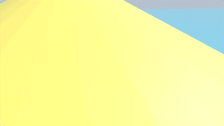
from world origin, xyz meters
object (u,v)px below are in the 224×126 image
Objects in this scene: person_walking_mid at (29,14)px; lounger_farthest_inland at (78,23)px; umbrella_farthest at (64,1)px; lounger_farthest_shoreside at (71,20)px; person_walking_far at (114,11)px; lounger_fifth_shoreside at (82,37)px; lounger_fifth_inland at (81,47)px; lounger_sixth_shoreside at (75,26)px; umbrella_third at (70,25)px; cooler_box at (170,44)px; lounger_fourth_shoreside at (96,64)px; lounger_fourth_inland at (95,99)px; umbrella_fourth at (66,4)px.

lounger_farthest_inland is at bearing 179.31° from person_walking_mid.
lounger_farthest_shoreside is (0.57, 1.14, -1.80)m from umbrella_farthest.
person_walking_far is (4.72, 5.77, 0.59)m from lounger_farthest_inland.
umbrella_farthest is (-0.76, 7.42, 1.82)m from lounger_fifth_shoreside.
lounger_farthest_shoreside is at bearing 64.25° from person_walking_far.
person_walking_mid reaches higher than lounger_farthest_inland.
lounger_fifth_inland is at bearing -82.53° from lounger_farthest_inland.
lounger_sixth_shoreside is 1.82m from lounger_farthest_inland.
lounger_farthest_inland is at bearing 85.86° from umbrella_third.
umbrella_third is 17.93m from person_walking_mid.
umbrella_third reaches higher than person_walking_far.
lounger_farthest_shoreside is at bearing 113.57° from cooler_box.
lounger_fourth_shoreside is at bearing 103.93° from person_walking_far.
lounger_fifth_shoreside is 1.99m from lounger_fifth_inland.
umbrella_third is at bearing 119.55° from person_walking_mid.
umbrella_farthest is (-0.36, 14.54, 1.81)m from lounger_fourth_inland.
lounger_farthest_inland is at bearing 96.96° from lounger_fifth_shoreside.
lounger_sixth_shoreside is at bearing 124.98° from cooler_box.
cooler_box is at bearing 37.03° from lounger_fourth_shoreside.
lounger_farthest_inland is at bearing 77.22° from lounger_fourth_inland.
lounger_sixth_shoreside is 7.94m from cooler_box.
umbrella_farthest is at bearing -167.23° from person_walking_mid.
umbrella_third reaches higher than lounger_fifth_inland.
lounger_farthest_inland is (0.65, 13.37, 0.01)m from lounger_fourth_inland.
umbrella_third is 1.01× the size of umbrella_fourth.
lounger_sixth_shoreside is (0.80, 14.29, -2.05)m from umbrella_third.
umbrella_third is 16.24m from lounger_farthest_inland.
lounger_fourth_inland reaches higher than cooler_box.
lounger_fifth_inland is 0.85× the size of person_walking_mid.
cooler_box is (5.20, -9.46, -1.98)m from umbrella_farthest.
lounger_fifth_inland is at bearing 99.91° from person_walking_far.
person_walking_far reaches higher than lounger_fourth_shoreside.
lounger_fifth_shoreside is at bearing -93.09° from lounger_sixth_shoreside.
umbrella_fourth is 1.74× the size of person_walking_far.
person_walking_mid is at bearing 101.51° from lounger_fifth_inland.
lounger_fifth_inland is 0.96× the size of lounger_sixth_shoreside.
lounger_sixth_shoreside is 5.11m from person_walking_mid.
lounger_farthest_inland is (0.44, -2.30, -0.00)m from lounger_farthest_shoreside.
lounger_fourth_shoreside is at bearing 127.32° from person_walking_mid.
lounger_farthest_inland is 1.00× the size of person_walking_far.
lounger_farthest_shoreside reaches higher than lounger_fourth_inland.
person_walking_far is (5.36, 19.14, 0.60)m from lounger_fourth_inland.
lounger_fifth_inland reaches higher than cooler_box.
person_walking_far reaches higher than lounger_sixth_shoreside.
lounger_fourth_shoreside is (0.94, 5.10, -2.07)m from umbrella_third.
person_walking_mid reaches higher than lounger_fourth_shoreside.
lounger_fifth_inland is 0.95× the size of person_walking_far.
umbrella_fourth is 1.94× the size of lounger_fourth_shoreside.
lounger_fifth_shoreside is 7.68m from umbrella_farthest.
umbrella_fourth is 2.54m from lounger_fourth_shoreside.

